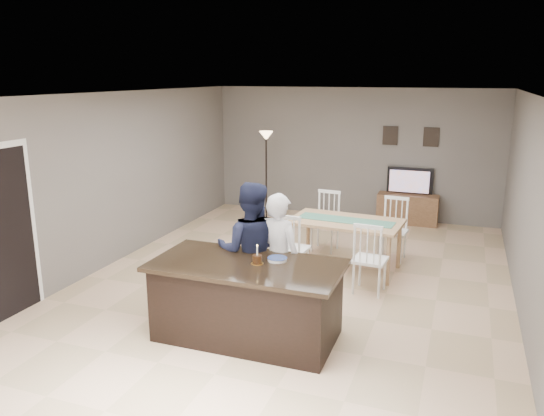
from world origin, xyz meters
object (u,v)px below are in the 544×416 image
(television, at_px, (410,181))
(floor_lamp, at_px, (266,152))
(kitchen_island, at_px, (247,300))
(birthday_cake, at_px, (257,259))
(tv_console, at_px, (407,209))
(dining_table, at_px, (345,229))
(plate_stack, at_px, (277,259))
(man, at_px, (250,250))
(woman, at_px, (278,258))

(television, relative_size, floor_lamp, 0.49)
(kitchen_island, xyz_separation_m, television, (1.20, 5.64, 0.41))
(kitchen_island, bearing_deg, television, 77.99)
(television, bearing_deg, birthday_cake, 79.07)
(tv_console, relative_size, television, 1.31)
(birthday_cake, xyz_separation_m, floor_lamp, (-1.69, 4.76, 0.48))
(birthday_cake, height_order, dining_table, birthday_cake)
(tv_console, bearing_deg, kitchen_island, -102.16)
(tv_console, bearing_deg, birthday_cake, -101.06)
(birthday_cake, bearing_deg, plate_stack, 43.77)
(kitchen_island, xyz_separation_m, man, (-0.18, 0.55, 0.40))
(television, bearing_deg, floor_lamp, 17.06)
(tv_console, bearing_deg, floor_lamp, -164.27)
(man, height_order, dining_table, man)
(kitchen_island, height_order, man, man)
(dining_table, bearing_deg, television, 82.86)
(dining_table, relative_size, floor_lamp, 1.08)
(man, height_order, plate_stack, man)
(dining_table, bearing_deg, plate_stack, -92.39)
(birthday_cake, bearing_deg, man, 119.86)
(woman, relative_size, floor_lamp, 0.87)
(woman, xyz_separation_m, floor_lamp, (-1.76, 4.24, 0.63))
(tv_console, bearing_deg, dining_table, -101.75)
(kitchen_island, bearing_deg, dining_table, 77.37)
(birthday_cake, relative_size, dining_table, 0.11)
(kitchen_island, relative_size, plate_stack, 9.50)
(tv_console, height_order, television, television)
(birthday_cake, relative_size, plate_stack, 0.98)
(birthday_cake, bearing_deg, floor_lamp, 109.52)
(birthday_cake, distance_m, floor_lamp, 5.08)
(kitchen_island, distance_m, floor_lamp, 5.14)
(kitchen_island, bearing_deg, plate_stack, 33.76)
(plate_stack, bearing_deg, woman, 107.31)
(plate_stack, bearing_deg, dining_table, 83.25)
(woman, relative_size, man, 0.94)
(kitchen_island, height_order, birthday_cake, birthday_cake)
(television, relative_size, birthday_cake, 4.11)
(kitchen_island, distance_m, television, 5.78)
(tv_console, bearing_deg, man, -105.42)
(birthday_cake, distance_m, plate_stack, 0.25)
(dining_table, bearing_deg, man, -106.33)
(television, relative_size, dining_table, 0.46)
(woman, bearing_deg, man, 12.78)
(tv_console, relative_size, floor_lamp, 0.65)
(man, distance_m, dining_table, 2.15)
(tv_console, bearing_deg, woman, -101.45)
(woman, relative_size, dining_table, 0.80)
(television, distance_m, dining_table, 3.16)
(plate_stack, bearing_deg, floor_lamp, 112.11)
(tv_console, distance_m, birthday_cake, 5.69)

